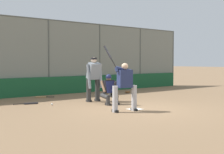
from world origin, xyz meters
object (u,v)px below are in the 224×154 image
object	(u,v)px
batter_at_plate	(124,85)
fielding_glove_on_dirt	(128,92)
umpire_home	(94,78)
spare_bat_third_base_side	(29,103)
baseball_loose	(52,104)
catcher_behind_plate	(110,89)
spare_bat_near_backstop	(42,97)
spare_bat_by_padding	(108,95)

from	to	relation	value
batter_at_plate	fielding_glove_on_dirt	xyz separation A→B (m)	(-4.05, -4.31, -0.79)
batter_at_plate	fielding_glove_on_dirt	bearing A→B (deg)	-120.53
umpire_home	spare_bat_third_base_side	xyz separation A→B (m)	(2.36, -0.86, -0.92)
fielding_glove_on_dirt	baseball_loose	size ratio (longest dim) A/B	4.13
spare_bat_third_base_side	catcher_behind_plate	bearing A→B (deg)	-25.71
fielding_glove_on_dirt	batter_at_plate	bearing A→B (deg)	46.77
spare_bat_near_backstop	fielding_glove_on_dirt	world-z (taller)	fielding_glove_on_dirt
batter_at_plate	catcher_behind_plate	bearing A→B (deg)	-100.61
spare_bat_by_padding	baseball_loose	bearing A→B (deg)	166.55
batter_at_plate	umpire_home	distance (m)	2.75
spare_bat_near_backstop	spare_bat_third_base_side	bearing A→B (deg)	89.04
batter_at_plate	spare_bat_near_backstop	xyz separation A→B (m)	(0.25, -5.18, -0.81)
catcher_behind_plate	spare_bat_by_padding	size ratio (longest dim) A/B	1.41
spare_bat_by_padding	spare_bat_third_base_side	xyz separation A→B (m)	(4.10, 0.45, 0.00)
spare_bat_by_padding	fielding_glove_on_dirt	xyz separation A→B (m)	(-1.59, -0.36, 0.02)
umpire_home	fielding_glove_on_dirt	xyz separation A→B (m)	(-3.33, -1.66, -0.90)
baseball_loose	spare_bat_near_backstop	bearing A→B (deg)	-109.20
spare_bat_by_padding	fielding_glove_on_dirt	distance (m)	1.63
batter_at_plate	spare_bat_near_backstop	distance (m)	5.25
batter_at_plate	catcher_behind_plate	size ratio (longest dim) A/B	1.87
spare_bat_near_backstop	baseball_loose	xyz separation A→B (m)	(0.84, 2.42, 0.00)
spare_bat_near_backstop	spare_bat_by_padding	size ratio (longest dim) A/B	0.83
batter_at_plate	baseball_loose	distance (m)	3.07
catcher_behind_plate	umpire_home	world-z (taller)	umpire_home
batter_at_plate	catcher_behind_plate	distance (m)	1.73
spare_bat_third_base_side	fielding_glove_on_dirt	size ratio (longest dim) A/B	2.89
baseball_loose	catcher_behind_plate	bearing A→B (deg)	146.41
catcher_behind_plate	spare_bat_by_padding	world-z (taller)	catcher_behind_plate
spare_bat_third_base_side	fielding_glove_on_dirt	bearing A→B (deg)	22.18
umpire_home	baseball_loose	world-z (taller)	umpire_home
catcher_behind_plate	baseball_loose	bearing A→B (deg)	-30.25
baseball_loose	spare_bat_by_padding	bearing A→B (deg)	-161.33
batter_at_plate	baseball_loose	world-z (taller)	batter_at_plate
catcher_behind_plate	spare_bat_by_padding	bearing A→B (deg)	-123.54
spare_bat_near_backstop	fielding_glove_on_dirt	bearing A→B (deg)	-152.63
umpire_home	fielding_glove_on_dirt	bearing A→B (deg)	-151.20
spare_bat_by_padding	spare_bat_third_base_side	world-z (taller)	same
batter_at_plate	fielding_glove_on_dirt	world-z (taller)	batter_at_plate
umpire_home	baseball_loose	bearing A→B (deg)	-0.99
spare_bat_near_backstop	baseball_loose	size ratio (longest dim) A/B	8.92
fielding_glove_on_dirt	umpire_home	bearing A→B (deg)	26.51
spare_bat_by_padding	umpire_home	bearing A→B (deg)	-175.29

